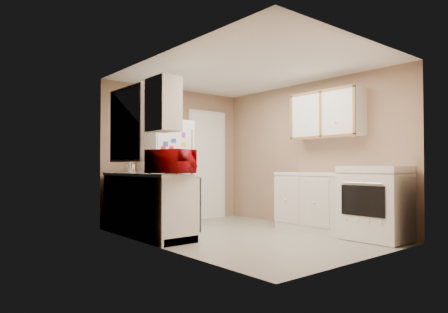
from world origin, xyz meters
TOP-DOWN VIEW (x-y plane):
  - floor at (0.00, 0.00)m, footprint 3.80×3.80m
  - ceiling at (0.00, 0.00)m, footprint 3.80×3.80m
  - wall_left at (-1.40, 0.00)m, footprint 3.80×3.80m
  - wall_right at (1.40, 0.00)m, footprint 3.80×3.80m
  - wall_back at (0.00, 1.90)m, footprint 2.80×2.80m
  - wall_front at (0.00, -1.90)m, footprint 2.80×2.80m
  - left_counter at (-1.10, 0.90)m, footprint 0.60×1.80m
  - dishwasher at (-0.81, 0.30)m, footprint 0.03×0.58m
  - sink at (-1.10, 1.05)m, footprint 0.54×0.74m
  - microwave at (-1.15, 0.19)m, footprint 0.64×0.47m
  - soap_bottle at (-1.15, 1.35)m, footprint 0.11×0.11m
  - window_blinds at (-1.36, 1.05)m, footprint 0.10×0.98m
  - upper_cabinet_left at (-1.25, 0.22)m, footprint 0.30×0.45m
  - refrigerator at (-0.40, 1.60)m, footprint 0.74×0.72m
  - cabinet_over_fridge at (-0.40, 1.75)m, footprint 0.70×0.30m
  - interior_door at (0.70, 1.86)m, footprint 0.86×0.06m
  - right_counter at (1.10, -0.80)m, footprint 0.60×2.00m
  - stove at (1.13, -1.38)m, footprint 0.69×0.84m
  - upper_cabinet_right at (1.25, -0.50)m, footprint 0.30×1.20m

SIDE VIEW (x-z plane):
  - floor at x=0.00m, z-range 0.00..0.00m
  - left_counter at x=-1.10m, z-range 0.00..0.90m
  - right_counter at x=1.10m, z-range 0.00..0.90m
  - dishwasher at x=-0.81m, z-range 0.13..0.85m
  - stove at x=1.13m, z-range 0.00..1.01m
  - sink at x=-1.10m, z-range 0.78..0.94m
  - refrigerator at x=-0.40m, z-range 0.00..1.77m
  - soap_bottle at x=-1.15m, z-range 0.90..1.10m
  - interior_door at x=0.70m, z-range -0.02..2.06m
  - microwave at x=-1.15m, z-range 0.86..1.24m
  - wall_left at x=-1.40m, z-range 1.20..1.20m
  - wall_right at x=1.40m, z-range 1.20..1.20m
  - wall_back at x=0.00m, z-range 1.20..1.20m
  - wall_front at x=0.00m, z-range 1.20..1.20m
  - window_blinds at x=-1.36m, z-range 1.06..2.14m
  - upper_cabinet_left at x=-1.25m, z-range 1.45..2.15m
  - upper_cabinet_right at x=1.25m, z-range 1.45..2.15m
  - cabinet_over_fridge at x=-0.40m, z-range 1.80..2.20m
  - ceiling at x=0.00m, z-range 2.40..2.40m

